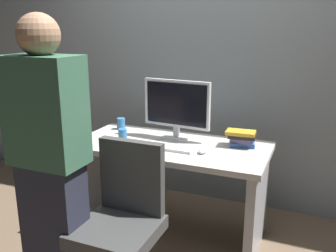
{
  "coord_description": "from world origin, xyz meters",
  "views": [
    {
      "loc": [
        0.98,
        -2.39,
        1.57
      ],
      "look_at": [
        0.0,
        -0.05,
        0.88
      ],
      "focal_mm": 39.2,
      "sensor_mm": 36.0,
      "label": 1
    }
  ],
  "objects_px": {
    "desk": "(171,172)",
    "cup_by_monitor": "(121,124)",
    "office_chair": "(122,232)",
    "cup_near_keyboard": "(123,135)",
    "book_stack": "(242,138)",
    "mouse": "(203,151)",
    "keyboard": "(165,147)",
    "person_at_desk": "(50,165)",
    "monitor": "(176,106)"
  },
  "relations": [
    {
      "from": "book_stack",
      "to": "cup_by_monitor",
      "type": "bearing_deg",
      "value": 176.36
    },
    {
      "from": "desk",
      "to": "book_stack",
      "type": "bearing_deg",
      "value": 16.66
    },
    {
      "from": "mouse",
      "to": "cup_near_keyboard",
      "type": "xyz_separation_m",
      "value": [
        -0.64,
        0.02,
        0.03
      ]
    },
    {
      "from": "desk",
      "to": "keyboard",
      "type": "distance_m",
      "value": 0.26
    },
    {
      "from": "monitor",
      "to": "keyboard",
      "type": "relative_size",
      "value": 1.26
    },
    {
      "from": "person_at_desk",
      "to": "cup_by_monitor",
      "type": "relative_size",
      "value": 17.3
    },
    {
      "from": "desk",
      "to": "book_stack",
      "type": "distance_m",
      "value": 0.59
    },
    {
      "from": "desk",
      "to": "monitor",
      "type": "xyz_separation_m",
      "value": [
        -0.01,
        0.14,
        0.48
      ]
    },
    {
      "from": "person_at_desk",
      "to": "cup_near_keyboard",
      "type": "bearing_deg",
      "value": 91.44
    },
    {
      "from": "desk",
      "to": "cup_by_monitor",
      "type": "xyz_separation_m",
      "value": [
        -0.54,
        0.21,
        0.27
      ]
    },
    {
      "from": "desk",
      "to": "mouse",
      "type": "height_order",
      "value": "mouse"
    },
    {
      "from": "office_chair",
      "to": "book_stack",
      "type": "distance_m",
      "value": 1.09
    },
    {
      "from": "person_at_desk",
      "to": "cup_by_monitor",
      "type": "height_order",
      "value": "person_at_desk"
    },
    {
      "from": "office_chair",
      "to": "cup_by_monitor",
      "type": "bearing_deg",
      "value": 119.56
    },
    {
      "from": "office_chair",
      "to": "monitor",
      "type": "relative_size",
      "value": 1.74
    },
    {
      "from": "desk",
      "to": "office_chair",
      "type": "xyz_separation_m",
      "value": [
        0.01,
        -0.76,
        -0.08
      ]
    },
    {
      "from": "person_at_desk",
      "to": "mouse",
      "type": "distance_m",
      "value": 1.02
    },
    {
      "from": "monitor",
      "to": "cup_near_keyboard",
      "type": "distance_m",
      "value": 0.46
    },
    {
      "from": "mouse",
      "to": "book_stack",
      "type": "xyz_separation_m",
      "value": [
        0.21,
        0.25,
        0.05
      ]
    },
    {
      "from": "desk",
      "to": "keyboard",
      "type": "bearing_deg",
      "value": -88.92
    },
    {
      "from": "person_at_desk",
      "to": "mouse",
      "type": "relative_size",
      "value": 16.39
    },
    {
      "from": "keyboard",
      "to": "mouse",
      "type": "relative_size",
      "value": 4.3
    },
    {
      "from": "cup_near_keyboard",
      "to": "cup_by_monitor",
      "type": "bearing_deg",
      "value": 121.88
    },
    {
      "from": "desk",
      "to": "cup_by_monitor",
      "type": "height_order",
      "value": "cup_by_monitor"
    },
    {
      "from": "mouse",
      "to": "book_stack",
      "type": "relative_size",
      "value": 0.46
    },
    {
      "from": "keyboard",
      "to": "cup_near_keyboard",
      "type": "relative_size",
      "value": 4.48
    },
    {
      "from": "person_at_desk",
      "to": "mouse",
      "type": "bearing_deg",
      "value": 52.61
    },
    {
      "from": "office_chair",
      "to": "book_stack",
      "type": "bearing_deg",
      "value": 62.09
    },
    {
      "from": "keyboard",
      "to": "cup_near_keyboard",
      "type": "bearing_deg",
      "value": 176.48
    },
    {
      "from": "office_chair",
      "to": "cup_by_monitor",
      "type": "xyz_separation_m",
      "value": [
        -0.55,
        0.98,
        0.35
      ]
    },
    {
      "from": "office_chair",
      "to": "keyboard",
      "type": "bearing_deg",
      "value": 90.92
    },
    {
      "from": "keyboard",
      "to": "cup_near_keyboard",
      "type": "distance_m",
      "value": 0.36
    },
    {
      "from": "cup_by_monitor",
      "to": "keyboard",
      "type": "bearing_deg",
      "value": -30.42
    },
    {
      "from": "mouse",
      "to": "person_at_desk",
      "type": "bearing_deg",
      "value": -127.39
    },
    {
      "from": "cup_near_keyboard",
      "to": "keyboard",
      "type": "bearing_deg",
      "value": -4.22
    },
    {
      "from": "book_stack",
      "to": "mouse",
      "type": "bearing_deg",
      "value": -130.94
    },
    {
      "from": "desk",
      "to": "mouse",
      "type": "distance_m",
      "value": 0.38
    },
    {
      "from": "person_at_desk",
      "to": "book_stack",
      "type": "relative_size",
      "value": 7.58
    },
    {
      "from": "office_chair",
      "to": "cup_by_monitor",
      "type": "relative_size",
      "value": 9.92
    },
    {
      "from": "office_chair",
      "to": "person_at_desk",
      "type": "xyz_separation_m",
      "value": [
        -0.35,
        -0.15,
        0.41
      ]
    },
    {
      "from": "monitor",
      "to": "book_stack",
      "type": "xyz_separation_m",
      "value": [
        0.51,
        0.01,
        -0.19
      ]
    },
    {
      "from": "desk",
      "to": "person_at_desk",
      "type": "relative_size",
      "value": 0.87
    },
    {
      "from": "desk",
      "to": "person_at_desk",
      "type": "bearing_deg",
      "value": -110.43
    },
    {
      "from": "office_chair",
      "to": "monitor",
      "type": "xyz_separation_m",
      "value": [
        -0.02,
        0.9,
        0.56
      ]
    },
    {
      "from": "person_at_desk",
      "to": "monitor",
      "type": "distance_m",
      "value": 1.11
    },
    {
      "from": "person_at_desk",
      "to": "keyboard",
      "type": "xyz_separation_m",
      "value": [
        0.34,
        0.8,
        -0.1
      ]
    },
    {
      "from": "keyboard",
      "to": "cup_by_monitor",
      "type": "xyz_separation_m",
      "value": [
        -0.54,
        0.32,
        0.04
      ]
    },
    {
      "from": "desk",
      "to": "monitor",
      "type": "distance_m",
      "value": 0.5
    },
    {
      "from": "mouse",
      "to": "cup_by_monitor",
      "type": "distance_m",
      "value": 0.88
    },
    {
      "from": "desk",
      "to": "cup_near_keyboard",
      "type": "distance_m",
      "value": 0.46
    }
  ]
}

